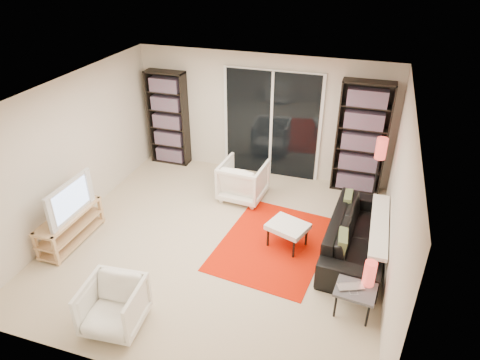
% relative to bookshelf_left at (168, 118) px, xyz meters
% --- Properties ---
extents(floor, '(5.00, 5.00, 0.00)m').
position_rel_bookshelf_left_xyz_m(floor, '(1.95, -2.33, -0.98)').
color(floor, '#C9B695').
rests_on(floor, ground).
extents(wall_back, '(5.00, 0.02, 2.40)m').
position_rel_bookshelf_left_xyz_m(wall_back, '(1.95, 0.17, 0.22)').
color(wall_back, beige).
rests_on(wall_back, ground).
extents(wall_front, '(5.00, 0.02, 2.40)m').
position_rel_bookshelf_left_xyz_m(wall_front, '(1.95, -4.83, 0.22)').
color(wall_front, beige).
rests_on(wall_front, ground).
extents(wall_left, '(0.02, 5.00, 2.40)m').
position_rel_bookshelf_left_xyz_m(wall_left, '(-0.55, -2.33, 0.22)').
color(wall_left, beige).
rests_on(wall_left, ground).
extents(wall_right, '(0.02, 5.00, 2.40)m').
position_rel_bookshelf_left_xyz_m(wall_right, '(4.45, -2.33, 0.22)').
color(wall_right, beige).
rests_on(wall_right, ground).
extents(ceiling, '(5.00, 5.00, 0.02)m').
position_rel_bookshelf_left_xyz_m(ceiling, '(1.95, -2.33, 1.42)').
color(ceiling, white).
rests_on(ceiling, wall_back).
extents(sliding_door, '(1.92, 0.08, 2.16)m').
position_rel_bookshelf_left_xyz_m(sliding_door, '(2.15, 0.13, 0.07)').
color(sliding_door, white).
rests_on(sliding_door, ground).
extents(bookshelf_left, '(0.80, 0.30, 1.95)m').
position_rel_bookshelf_left_xyz_m(bookshelf_left, '(0.00, 0.00, 0.00)').
color(bookshelf_left, black).
rests_on(bookshelf_left, ground).
extents(bookshelf_right, '(0.90, 0.30, 2.10)m').
position_rel_bookshelf_left_xyz_m(bookshelf_right, '(3.85, -0.00, 0.07)').
color(bookshelf_right, black).
rests_on(bookshelf_right, ground).
extents(tv_stand, '(0.39, 1.22, 0.50)m').
position_rel_bookshelf_left_xyz_m(tv_stand, '(-0.27, -3.02, -0.71)').
color(tv_stand, tan).
rests_on(tv_stand, floor).
extents(tv, '(0.14, 1.01, 0.58)m').
position_rel_bookshelf_left_xyz_m(tv, '(-0.25, -3.02, -0.19)').
color(tv, black).
rests_on(tv, tv_stand).
extents(rug, '(1.78, 2.26, 0.01)m').
position_rel_bookshelf_left_xyz_m(rug, '(2.78, -2.13, -0.97)').
color(rug, red).
rests_on(rug, floor).
extents(sofa, '(0.99, 2.19, 0.62)m').
position_rel_bookshelf_left_xyz_m(sofa, '(4.04, -1.93, -0.66)').
color(sofa, black).
rests_on(sofa, floor).
extents(armchair_back, '(0.83, 0.85, 0.72)m').
position_rel_bookshelf_left_xyz_m(armchair_back, '(1.91, -0.95, -0.61)').
color(armchair_back, white).
rests_on(armchair_back, floor).
extents(armchair_front, '(0.75, 0.76, 0.64)m').
position_rel_bookshelf_left_xyz_m(armchair_front, '(1.32, -4.31, -0.65)').
color(armchair_front, white).
rests_on(armchair_front, floor).
extents(ottoman, '(0.70, 0.64, 0.40)m').
position_rel_bookshelf_left_xyz_m(ottoman, '(2.99, -2.11, -0.63)').
color(ottoman, white).
rests_on(ottoman, floor).
extents(side_table, '(0.55, 0.55, 0.40)m').
position_rel_bookshelf_left_xyz_m(side_table, '(4.09, -3.16, -0.62)').
color(side_table, '#4A4A50').
rests_on(side_table, floor).
extents(laptop, '(0.38, 0.32, 0.03)m').
position_rel_bookshelf_left_xyz_m(laptop, '(4.04, -3.24, -0.56)').
color(laptop, silver).
rests_on(laptop, side_table).
extents(table_lamp, '(0.15, 0.15, 0.34)m').
position_rel_bookshelf_left_xyz_m(table_lamp, '(4.22, -3.06, -0.40)').
color(table_lamp, '#DD3D31').
rests_on(table_lamp, side_table).
extents(floor_lamp, '(0.20, 0.20, 1.35)m').
position_rel_bookshelf_left_xyz_m(floor_lamp, '(4.19, -0.59, 0.05)').
color(floor_lamp, black).
rests_on(floor_lamp, floor).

